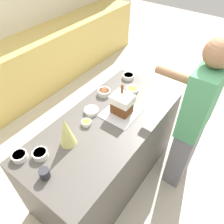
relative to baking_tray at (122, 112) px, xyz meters
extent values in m
plane|color=beige|center=(-0.20, 0.04, -0.90)|extent=(12.00, 12.00, 0.00)
cube|color=#514C47|center=(-0.20, 0.04, -0.45)|extent=(1.66, 0.78, 0.89)
cube|color=silver|center=(0.00, 0.00, 0.00)|extent=(0.36, 0.31, 0.01)
cube|color=brown|center=(0.00, 0.00, 0.06)|extent=(0.14, 0.17, 0.12)
cube|color=white|center=(0.00, 0.00, 0.16)|extent=(0.16, 0.19, 0.08)
cylinder|color=brown|center=(0.04, 0.03, 0.24)|extent=(0.02, 0.02, 0.09)
cone|color=#DBD675|center=(-0.57, 0.15, 0.14)|extent=(0.14, 0.14, 0.28)
cylinder|color=silver|center=(-0.17, 0.24, 0.02)|extent=(0.14, 0.14, 0.04)
cylinder|color=brown|center=(-0.17, 0.24, 0.03)|extent=(0.11, 0.11, 0.01)
cylinder|color=white|center=(0.34, 0.10, 0.01)|extent=(0.13, 0.13, 0.04)
cylinder|color=yellow|center=(0.34, 0.10, 0.03)|extent=(0.11, 0.11, 0.01)
cylinder|color=white|center=(-0.90, 0.34, 0.02)|extent=(0.12, 0.12, 0.05)
cylinder|color=white|center=(-0.90, 0.34, 0.04)|extent=(0.10, 0.10, 0.01)
cylinder|color=white|center=(-0.79, 0.23, 0.02)|extent=(0.12, 0.12, 0.05)
cylinder|color=brown|center=(-0.79, 0.23, 0.04)|extent=(0.10, 0.10, 0.01)
cylinder|color=white|center=(-0.32, 0.17, 0.02)|extent=(0.09, 0.09, 0.04)
cylinder|color=yellow|center=(-0.32, 0.17, 0.03)|extent=(0.07, 0.07, 0.01)
cylinder|color=white|center=(0.12, 0.30, 0.02)|extent=(0.13, 0.13, 0.05)
cylinder|color=brown|center=(0.12, 0.30, 0.04)|extent=(0.11, 0.11, 0.01)
cylinder|color=silver|center=(0.52, 0.26, 0.02)|extent=(0.13, 0.13, 0.05)
cylinder|color=yellow|center=(0.52, 0.26, 0.04)|extent=(0.11, 0.11, 0.01)
cylinder|color=#2D2D33|center=(-0.89, 0.06, 0.04)|extent=(0.08, 0.08, 0.08)
cube|color=slate|center=(0.30, -0.60, -0.49)|extent=(0.34, 0.19, 0.82)
cube|color=#4C9966|center=(0.30, -0.60, 0.25)|extent=(0.44, 0.20, 0.65)
sphere|color=#996B4C|center=(0.30, -0.60, 0.68)|extent=(0.22, 0.22, 0.22)
cylinder|color=#996B4C|center=(0.30, -0.38, 0.39)|extent=(0.08, 0.44, 0.08)
camera|label=1|loc=(-1.28, -0.83, 1.43)|focal=35.00mm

